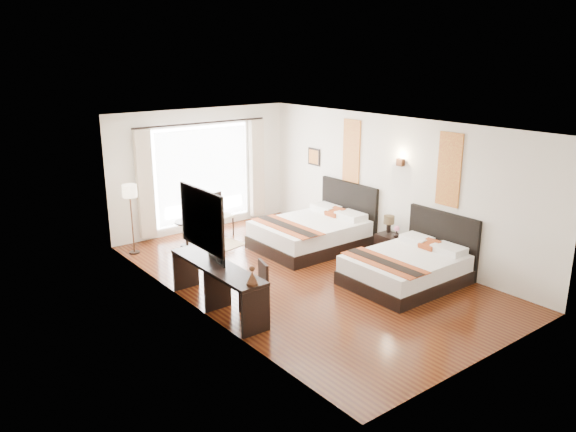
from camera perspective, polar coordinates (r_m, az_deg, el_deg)
floor at (r=10.47m, az=1.73°, el=-6.13°), size 4.50×7.50×0.01m
ceiling at (r=9.76m, az=1.88°, el=9.23°), size 4.50×7.50×0.02m
wall_headboard at (r=11.54m, az=10.45°, el=3.05°), size 0.01×7.50×2.80m
wall_desk at (r=8.82m, az=-9.53°, el=-0.99°), size 0.01×7.50×2.80m
wall_window at (r=13.05m, az=-8.74°, el=4.65°), size 4.50×0.01×2.80m
wall_entry at (r=7.66m, az=19.98°, el=-4.46°), size 4.50×0.01×2.80m
window_glass at (r=13.06m, az=-8.69°, el=4.21°), size 2.40×0.02×2.20m
sheer_curtain at (r=13.01m, az=-8.56°, el=4.17°), size 2.30×0.02×2.10m
drape_left at (r=12.35m, az=-14.33°, el=3.11°), size 0.35×0.14×2.35m
drape_right at (r=13.73m, az=-3.19°, el=4.87°), size 0.35×0.14×2.35m
art_panel_near at (r=10.58m, az=16.06°, el=4.54°), size 0.03×0.50×1.35m
art_panel_far at (r=12.21m, az=6.46°, el=6.57°), size 0.03×0.50×1.35m
wall_sconce at (r=11.23m, az=11.35°, el=5.36°), size 0.10×0.14×0.14m
mirror_frame at (r=8.61m, az=-8.76°, el=-0.34°), size 0.04×1.25×0.95m
mirror_glass at (r=8.62m, az=-8.61°, el=-0.31°), size 0.01×1.12×0.82m
bed_near at (r=10.30m, az=12.16°, el=-5.06°), size 2.06×1.61×1.16m
bed_far at (r=11.91m, az=2.59°, el=-1.63°), size 2.25×1.75×1.27m
nightstand at (r=11.52m, az=10.25°, el=-3.00°), size 0.40×0.49×0.47m
table_lamp at (r=11.44m, az=10.22°, el=-0.50°), size 0.22×0.22×0.34m
vase at (r=11.27m, az=10.96°, el=-1.70°), size 0.15×0.15×0.13m
console_desk at (r=9.11m, az=-7.17°, el=-7.17°), size 0.50×2.20×0.76m
television at (r=9.05m, az=-7.75°, el=-3.40°), size 0.22×0.72×0.41m
bronze_figurine at (r=8.13m, az=-3.66°, el=-6.15°), size 0.22×0.22×0.26m
desk_chair at (r=8.92m, az=-3.47°, el=-8.43°), size 0.49×0.49×0.86m
floor_lamp at (r=11.71m, az=-15.76°, el=1.99°), size 0.29×0.29×1.45m
side_table at (r=12.14m, az=-10.25°, el=-1.78°), size 0.48×0.48×0.55m
fruit_bowl at (r=12.03m, az=-10.15°, el=-0.43°), size 0.27×0.27×0.05m
window_chair at (r=12.74m, az=-6.88°, el=-0.70°), size 0.54×0.54×0.97m
jute_rug at (r=12.07m, az=-7.94°, el=-3.15°), size 1.51×1.19×0.01m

